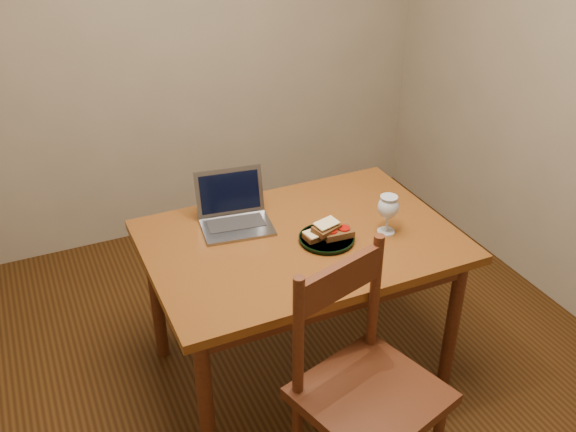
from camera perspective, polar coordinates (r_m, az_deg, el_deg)
name	(u,v)px	position (r m, az deg, el deg)	size (l,w,h in m)	color
floor	(287,385)	(3.11, -0.06, -14.78)	(3.20, 3.20, 0.02)	black
back_wall	(169,24)	(3.82, -10.56, 16.42)	(3.20, 0.02, 2.60)	gray
table	(301,254)	(2.77, 1.12, -3.42)	(1.30, 0.90, 0.74)	#53230D
chair	(366,379)	(2.36, 6.95, -14.16)	(0.58, 0.56, 0.50)	#401B0D
plate	(327,239)	(2.70, 3.45, -2.05)	(0.24, 0.24, 0.02)	black
sandwich_cheese	(317,234)	(2.67, 2.61, -1.63)	(0.11, 0.07, 0.03)	#381E0C
sandwich_tomato	(338,232)	(2.69, 4.43, -1.41)	(0.13, 0.08, 0.04)	#381E0C
sandwich_top	(326,227)	(2.67, 3.43, -0.99)	(0.12, 0.07, 0.04)	#381E0C
milk_glass	(388,214)	(2.74, 8.84, 0.15)	(0.09, 0.09, 0.18)	white
laptop	(234,210)	(2.81, -4.86, 0.51)	(0.33, 0.31, 0.22)	slate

